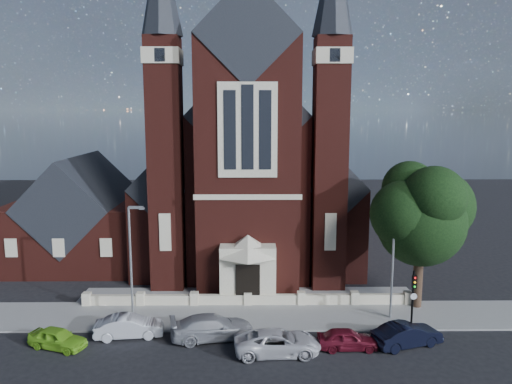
% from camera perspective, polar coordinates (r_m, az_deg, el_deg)
% --- Properties ---
extents(ground, '(120.00, 120.00, 0.00)m').
position_cam_1_polar(ground, '(46.27, -0.87, -8.87)').
color(ground, black).
rests_on(ground, ground).
extents(pavement_strip, '(60.00, 5.00, 0.12)m').
position_cam_1_polar(pavement_strip, '(36.45, -0.95, -14.03)').
color(pavement_strip, gray).
rests_on(pavement_strip, ground).
extents(forecourt_paving, '(26.00, 3.00, 0.14)m').
position_cam_1_polar(forecourt_paving, '(40.15, -0.92, -11.77)').
color(forecourt_paving, gray).
rests_on(forecourt_paving, ground).
extents(forecourt_wall, '(24.00, 0.40, 0.90)m').
position_cam_1_polar(forecourt_wall, '(38.29, -0.93, -12.85)').
color(forecourt_wall, '#BBAF95').
rests_on(forecourt_wall, ground).
extents(church, '(20.01, 34.90, 29.20)m').
position_cam_1_polar(church, '(52.28, -0.85, 2.45)').
color(church, '#4B1A14').
rests_on(church, ground).
extents(parish_hall, '(12.00, 12.20, 10.24)m').
position_cam_1_polar(parish_hall, '(50.78, -19.26, -3.07)').
color(parish_hall, '#4B1A14').
rests_on(parish_hall, ground).
extents(street_tree, '(6.40, 6.60, 10.70)m').
position_cam_1_polar(street_tree, '(37.55, 18.65, -2.68)').
color(street_tree, black).
rests_on(street_tree, ground).
extents(street_lamp_left, '(1.16, 0.22, 8.09)m').
position_cam_1_polar(street_lamp_left, '(35.36, -14.01, -7.14)').
color(street_lamp_left, gray).
rests_on(street_lamp_left, ground).
extents(street_lamp_right, '(1.16, 0.22, 8.09)m').
position_cam_1_polar(street_lamp_right, '(35.78, 15.53, -7.01)').
color(street_lamp_right, gray).
rests_on(street_lamp_right, ground).
extents(traffic_signal, '(0.28, 0.42, 4.00)m').
position_cam_1_polar(traffic_signal, '(35.23, 17.54, -10.81)').
color(traffic_signal, black).
rests_on(traffic_signal, ground).
extents(car_lime_van, '(3.99, 2.63, 1.26)m').
position_cam_1_polar(car_lime_van, '(34.12, -21.73, -15.27)').
color(car_lime_van, '#7CC427').
rests_on(car_lime_van, ground).
extents(car_silver_a, '(4.50, 2.11, 1.43)m').
position_cam_1_polar(car_silver_a, '(34.19, -14.30, -14.67)').
color(car_silver_a, '#B4B7BD').
rests_on(car_silver_a, ground).
extents(car_silver_b, '(5.65, 3.27, 1.54)m').
position_cam_1_polar(car_silver_b, '(33.10, -5.02, -15.13)').
color(car_silver_b, gray).
rests_on(car_silver_b, ground).
extents(car_white_suv, '(5.33, 2.69, 1.44)m').
position_cam_1_polar(car_white_suv, '(31.21, 2.48, -16.79)').
color(car_white_suv, silver).
rests_on(car_white_suv, ground).
extents(car_dark_red, '(3.76, 1.54, 1.28)m').
position_cam_1_polar(car_dark_red, '(32.26, 10.39, -16.19)').
color(car_dark_red, maroon).
rests_on(car_dark_red, ground).
extents(car_navy, '(4.68, 2.90, 1.46)m').
position_cam_1_polar(car_navy, '(33.41, 16.87, -15.35)').
color(car_navy, black).
rests_on(car_navy, ground).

